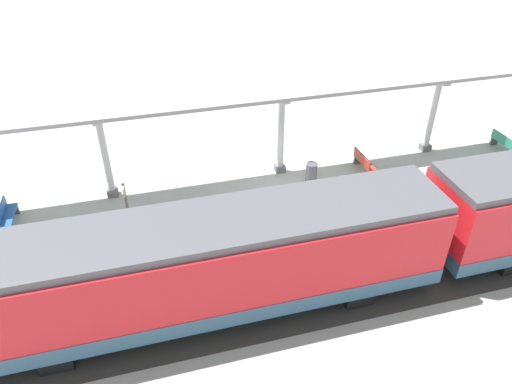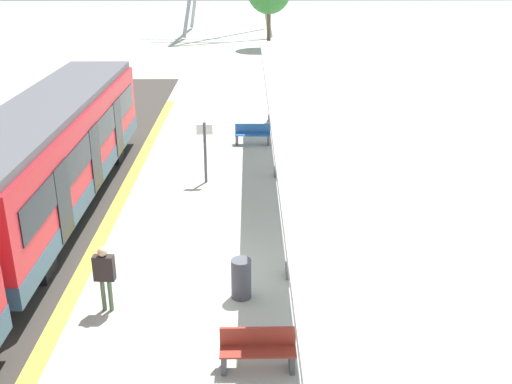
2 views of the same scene
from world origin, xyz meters
The scene contains 14 objects.
ground_plane centered at (0.00, 0.00, 0.00)m, with size 176.00×176.00×0.00m, color #A8ADA0.
tactile_edge_strip centered at (-2.84, 0.00, 0.00)m, with size 0.43×38.11×0.01m, color gold.
trackbed centered at (-4.65, 0.00, 0.00)m, with size 3.20×50.11×0.01m, color #38332D.
train_far_carriage centered at (-4.64, 4.39, 1.83)m, with size 2.65×14.03×3.48m.
canopy_pillar_second centered at (2.60, -7.45, 1.82)m, with size 1.10×0.44×3.58m.
canopy_pillar_third centered at (2.60, -0.10, 1.82)m, with size 1.10×0.44×3.58m.
canopy_pillar_fourth centered at (2.60, 7.21, 1.82)m, with size 1.10×0.44×3.58m.
canopy_beam centered at (2.60, 0.12, 3.66)m, with size 1.20×30.28×0.16m, color #A8AAB2.
bench_near_end centered at (1.61, 11.10, 0.44)m, with size 1.51×0.49×0.86m.
bench_mid_platform centered at (1.53, -10.97, 0.44)m, with size 1.52×0.50×0.86m.
bench_far_end centered at (1.62, -3.70, 0.44)m, with size 1.50×0.45×0.86m.
trash_bin centered at (1.27, -1.08, 0.50)m, with size 0.48×0.48×0.99m, color #43454D.
platform_info_sign centered at (-0.08, 6.59, 1.33)m, with size 0.56×0.10×2.20m.
passenger_waiting_near_edge centered at (-1.80, -1.61, 1.02)m, with size 0.48×0.24×1.63m.
Camera 1 is at (-14.84, 5.74, 11.48)m, focal length 33.67 mm.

